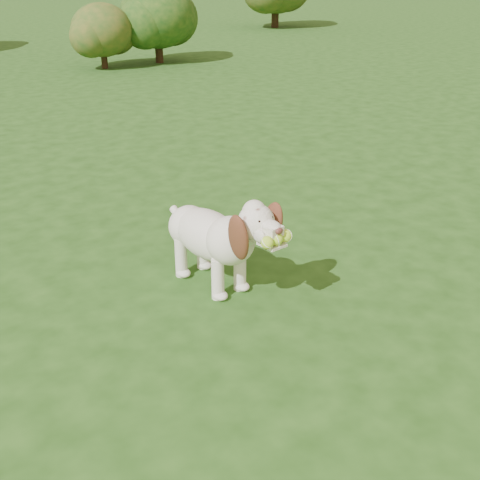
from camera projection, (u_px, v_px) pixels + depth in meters
ground at (288, 276)px, 3.89m from camera, size 80.00×80.00×0.00m
dog at (218, 235)px, 3.61m from camera, size 0.38×1.04×0.67m
shrub_c at (102, 30)px, 11.30m from camera, size 1.15×1.15×1.20m
shrub_d at (157, 15)px, 11.89m from camera, size 1.49×1.49×1.54m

